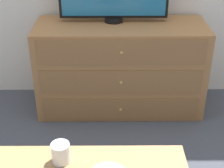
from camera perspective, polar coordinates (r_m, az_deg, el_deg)
The scene contains 3 objects.
ground_plane at distance 3.06m, azimuth 0.97°, elevation -0.92°, with size 12.00×12.00×0.00m, color #474C56.
dresser at distance 2.66m, azimuth 1.38°, elevation 2.71°, with size 1.27×0.48×0.70m.
drink_cup at distance 1.61m, azimuth -8.51°, elevation -11.40°, with size 0.09×0.09×0.10m.
Camera 1 is at (-0.07, -2.64, 1.54)m, focal length 55.00 mm.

